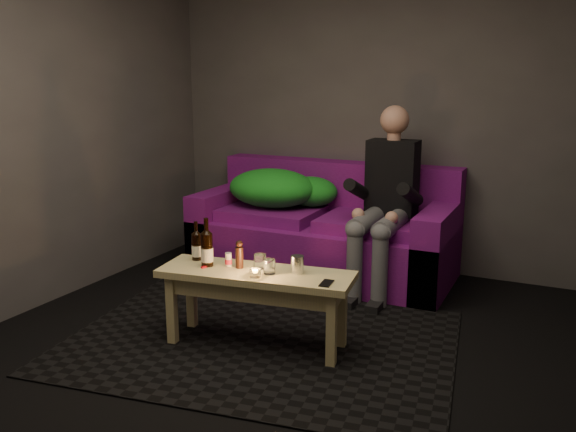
# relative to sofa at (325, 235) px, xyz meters

# --- Properties ---
(floor) EXTENTS (4.50, 4.50, 0.00)m
(floor) POSITION_rel_sofa_xyz_m (0.40, -1.82, -0.33)
(floor) COLOR black
(floor) RESTS_ON ground
(room) EXTENTS (4.50, 4.50, 4.50)m
(room) POSITION_rel_sofa_xyz_m (0.40, -1.35, 1.31)
(room) COLOR silver
(room) RESTS_ON ground
(rug) EXTENTS (2.62, 2.06, 0.01)m
(rug) POSITION_rel_sofa_xyz_m (0.17, -1.50, -0.33)
(rug) COLOR black
(rug) RESTS_ON floor
(sofa) EXTENTS (2.15, 0.97, 0.92)m
(sofa) POSITION_rel_sofa_xyz_m (0.00, 0.00, 0.00)
(sofa) COLOR #6D0F71
(sofa) RESTS_ON floor
(green_blanket) EXTENTS (0.94, 0.64, 0.32)m
(green_blanket) POSITION_rel_sofa_xyz_m (-0.43, -0.01, 0.36)
(green_blanket) COLOR green
(green_blanket) RESTS_ON sofa
(person) EXTENTS (0.39, 0.89, 1.43)m
(person) POSITION_rel_sofa_xyz_m (0.57, -0.17, 0.41)
(person) COLOR black
(person) RESTS_ON sofa
(coffee_table) EXTENTS (1.24, 0.54, 0.49)m
(coffee_table) POSITION_rel_sofa_xyz_m (0.17, -1.55, 0.07)
(coffee_table) COLOR #E7D687
(coffee_table) RESTS_ON rug
(beer_bottle_a) EXTENTS (0.06, 0.06, 0.25)m
(beer_bottle_a) POSITION_rel_sofa_xyz_m (-0.29, -1.51, 0.25)
(beer_bottle_a) COLOR black
(beer_bottle_a) RESTS_ON coffee_table
(beer_bottle_b) EXTENTS (0.08, 0.08, 0.31)m
(beer_bottle_b) POSITION_rel_sofa_xyz_m (-0.16, -1.59, 0.27)
(beer_bottle_b) COLOR black
(beer_bottle_b) RESTS_ON coffee_table
(salt_shaker) EXTENTS (0.05, 0.05, 0.09)m
(salt_shaker) POSITION_rel_sofa_xyz_m (-0.03, -1.54, 0.20)
(salt_shaker) COLOR silver
(salt_shaker) RESTS_ON coffee_table
(pepper_mill) EXTENTS (0.06, 0.06, 0.13)m
(pepper_mill) POSITION_rel_sofa_xyz_m (0.05, -1.54, 0.22)
(pepper_mill) COLOR black
(pepper_mill) RESTS_ON coffee_table
(tumbler_back) EXTENTS (0.10, 0.10, 0.09)m
(tumbler_back) POSITION_rel_sofa_xyz_m (0.17, -1.49, 0.20)
(tumbler_back) COLOR white
(tumbler_back) RESTS_ON coffee_table
(tealight) EXTENTS (0.07, 0.07, 0.05)m
(tealight) POSITION_rel_sofa_xyz_m (0.22, -1.65, 0.18)
(tealight) COLOR white
(tealight) RESTS_ON coffee_table
(tumbler_front) EXTENTS (0.09, 0.09, 0.09)m
(tumbler_front) POSITION_rel_sofa_xyz_m (0.27, -1.56, 0.20)
(tumbler_front) COLOR white
(tumbler_front) RESTS_ON coffee_table
(steel_cup) EXTENTS (0.09, 0.09, 0.11)m
(steel_cup) POSITION_rel_sofa_xyz_m (0.42, -1.48, 0.21)
(steel_cup) COLOR silver
(steel_cup) RESTS_ON coffee_table
(smartphone) EXTENTS (0.07, 0.13, 0.01)m
(smartphone) POSITION_rel_sofa_xyz_m (0.65, -1.58, 0.16)
(smartphone) COLOR black
(smartphone) RESTS_ON coffee_table
(red_lighter) EXTENTS (0.03, 0.07, 0.01)m
(red_lighter) POSITION_rel_sofa_xyz_m (-0.15, -1.62, 0.16)
(red_lighter) COLOR red
(red_lighter) RESTS_ON coffee_table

